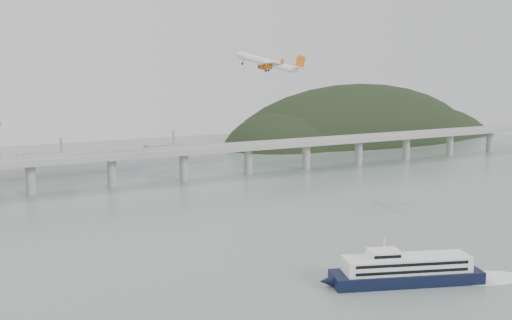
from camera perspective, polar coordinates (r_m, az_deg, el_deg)
ground at (r=235.91m, az=6.34°, el=-10.53°), size 900.00×900.00×0.00m
bridge at (r=407.85m, az=-9.68°, el=0.25°), size 800.00×22.00×23.90m
headland at (r=666.28m, az=10.67°, el=0.35°), size 365.00×155.00×156.00m
ferry at (r=228.75m, az=14.13°, el=-10.15°), size 88.23×38.19×17.23m
airliner at (r=332.79m, az=1.24°, el=9.20°), size 41.32×38.07×13.90m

